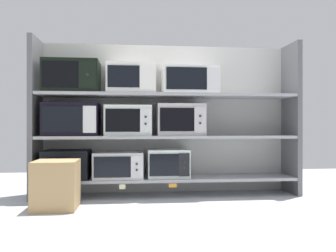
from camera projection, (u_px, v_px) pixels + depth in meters
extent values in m
cube|color=#B2B7BC|center=(181.00, 222.00, 2.69)|extent=(6.64, 6.00, 0.02)
cube|color=#B2B2AD|center=(166.00, 119.00, 3.91)|extent=(2.84, 0.04, 1.62)
cube|color=#5B5B5E|center=(35.00, 118.00, 3.55)|extent=(0.05, 0.41, 1.62)
cube|color=#5B5B5E|center=(291.00, 118.00, 3.82)|extent=(0.05, 0.41, 1.62)
cube|color=#99999E|center=(168.00, 178.00, 3.68)|extent=(2.64, 0.41, 0.03)
cube|color=black|center=(67.00, 164.00, 3.58)|extent=(0.45, 0.39, 0.29)
cube|color=black|center=(56.00, 167.00, 3.37)|extent=(0.28, 0.01, 0.21)
cube|color=black|center=(79.00, 166.00, 3.39)|extent=(0.14, 0.01, 0.23)
cylinder|color=#262628|center=(78.00, 170.00, 3.38)|extent=(0.02, 0.01, 0.02)
cylinder|color=#262628|center=(78.00, 163.00, 3.38)|extent=(0.02, 0.01, 0.02)
cube|color=silver|center=(119.00, 165.00, 3.63)|extent=(0.50, 0.38, 0.27)
cube|color=black|center=(112.00, 167.00, 3.43)|extent=(0.36, 0.01, 0.20)
cube|color=silver|center=(137.00, 167.00, 3.45)|extent=(0.11, 0.01, 0.21)
cylinder|color=#262628|center=(137.00, 170.00, 3.44)|extent=(0.02, 0.01, 0.02)
cylinder|color=#262628|center=(137.00, 164.00, 3.44)|extent=(0.02, 0.01, 0.02)
cube|color=silver|center=(168.00, 163.00, 3.68)|extent=(0.43, 0.33, 0.29)
cube|color=black|center=(164.00, 165.00, 3.51)|extent=(0.30, 0.01, 0.22)
cube|color=black|center=(184.00, 165.00, 3.53)|extent=(0.11, 0.01, 0.23)
cylinder|color=#262628|center=(184.00, 168.00, 3.52)|extent=(0.02, 0.01, 0.02)
cylinder|color=#262628|center=(184.00, 162.00, 3.52)|extent=(0.02, 0.01, 0.02)
cube|color=beige|center=(122.00, 187.00, 3.42)|extent=(0.06, 0.00, 0.05)
cube|color=orange|center=(173.00, 185.00, 3.47)|extent=(0.08, 0.00, 0.04)
cube|color=#99999E|center=(168.00, 137.00, 3.68)|extent=(2.64, 0.41, 0.03)
cube|color=black|center=(72.00, 120.00, 3.58)|extent=(0.55, 0.36, 0.33)
cube|color=black|center=(63.00, 119.00, 3.39)|extent=(0.39, 0.01, 0.25)
cube|color=silver|center=(89.00, 119.00, 3.42)|extent=(0.13, 0.01, 0.26)
cube|color=silver|center=(128.00, 121.00, 3.64)|extent=(0.48, 0.33, 0.31)
cube|color=black|center=(123.00, 120.00, 3.47)|extent=(0.34, 0.01, 0.23)
cube|color=silver|center=(146.00, 120.00, 3.49)|extent=(0.11, 0.01, 0.25)
cylinder|color=#262628|center=(146.00, 124.00, 3.48)|extent=(0.02, 0.01, 0.02)
cylinder|color=#262628|center=(146.00, 117.00, 3.48)|extent=(0.02, 0.01, 0.02)
cube|color=#BBB5B5|center=(180.00, 120.00, 3.69)|extent=(0.50, 0.34, 0.33)
cube|color=black|center=(177.00, 120.00, 3.52)|extent=(0.35, 0.01, 0.23)
cube|color=#BBB5B5|center=(200.00, 120.00, 3.54)|extent=(0.12, 0.01, 0.26)
cylinder|color=#262628|center=(200.00, 123.00, 3.53)|extent=(0.02, 0.01, 0.02)
cylinder|color=#262628|center=(200.00, 116.00, 3.53)|extent=(0.02, 0.01, 0.02)
cube|color=#99999E|center=(168.00, 95.00, 3.68)|extent=(2.64, 0.41, 0.03)
cube|color=black|center=(72.00, 77.00, 3.58)|extent=(0.55, 0.38, 0.33)
cube|color=black|center=(60.00, 74.00, 3.38)|extent=(0.35, 0.01, 0.26)
cube|color=black|center=(88.00, 75.00, 3.41)|extent=(0.17, 0.01, 0.26)
cylinder|color=#262628|center=(87.00, 74.00, 3.40)|extent=(0.02, 0.01, 0.02)
cube|color=silver|center=(131.00, 79.00, 3.64)|extent=(0.50, 0.38, 0.30)
cube|color=black|center=(124.00, 76.00, 3.44)|extent=(0.31, 0.01, 0.22)
cube|color=silver|center=(147.00, 77.00, 3.47)|extent=(0.15, 0.01, 0.24)
cube|color=silver|center=(189.00, 81.00, 3.70)|extent=(0.57, 0.41, 0.28)
cube|color=black|center=(187.00, 78.00, 3.49)|extent=(0.41, 0.01, 0.22)
cube|color=silver|center=(213.00, 79.00, 3.52)|extent=(0.13, 0.01, 0.22)
cube|color=tan|center=(56.00, 185.00, 3.07)|extent=(0.37, 0.37, 0.42)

